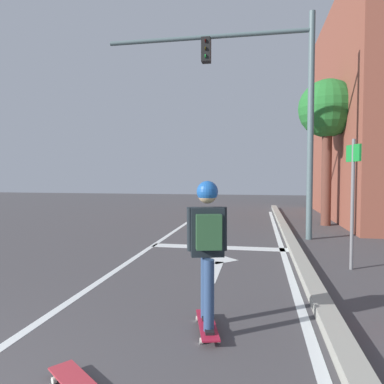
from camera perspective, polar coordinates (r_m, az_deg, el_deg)
name	(u,v)px	position (r m, az deg, el deg)	size (l,w,h in m)	color
lane_line_center	(132,260)	(7.38, -9.54, -10.55)	(0.12, 20.00, 0.01)	silver
lane_line_curbside	(288,267)	(6.97, 14.94, -11.39)	(0.12, 20.00, 0.01)	silver
stop_bar	(219,247)	(8.49, 4.32, -8.76)	(3.16, 0.40, 0.01)	silver
lane_arrow_stem	(215,271)	(6.46, 3.73, -12.43)	(0.16, 1.40, 0.01)	silver
lane_arrow_head	(220,260)	(7.28, 4.53, -10.70)	(0.56, 0.44, 0.01)	silver
curb_strip	(302,264)	(6.98, 17.03, -10.83)	(0.24, 24.00, 0.14)	#9A998D
skateboard	(207,325)	(4.14, 2.41, -20.33)	(0.37, 0.84, 0.09)	#A71A31
skater	(207,236)	(3.85, 2.47, -6.93)	(0.42, 0.59, 1.54)	navy
traffic_signal_mast	(263,88)	(10.04, 11.15, 15.91)	(5.55, 0.34, 5.87)	#506567
street_sign_post	(353,185)	(6.97, 24.17, 1.04)	(0.16, 0.43, 2.33)	slate
roadside_tree	(328,112)	(12.98, 20.72, 11.85)	(1.90, 1.90, 4.84)	brown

